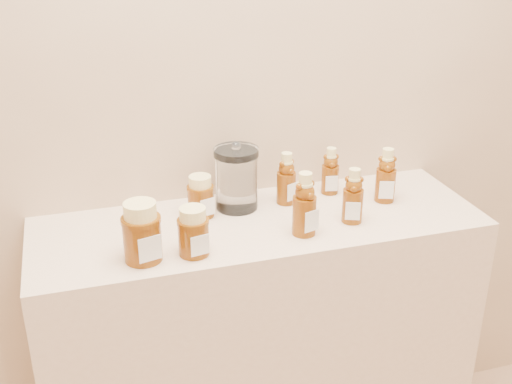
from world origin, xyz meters
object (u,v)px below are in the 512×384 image
object	(u,v)px
bear_bottle_front_left	(305,200)
honey_jar_left	(142,232)
bear_bottle_back_left	(286,175)
display_table	(260,357)
glass_canister	(236,176)

from	to	relation	value
bear_bottle_front_left	honey_jar_left	world-z (taller)	bear_bottle_front_left
bear_bottle_front_left	bear_bottle_back_left	bearing A→B (deg)	67.11
bear_bottle_front_left	display_table	bearing A→B (deg)	113.06
bear_bottle_back_left	display_table	bearing A→B (deg)	-161.12
display_table	glass_canister	distance (m)	0.55
bear_bottle_front_left	honey_jar_left	bearing A→B (deg)	164.28
bear_bottle_back_left	glass_canister	distance (m)	0.14
honey_jar_left	glass_canister	world-z (taller)	glass_canister
bear_bottle_back_left	honey_jar_left	xyz separation A→B (m)	(-0.43, -0.20, -0.01)
display_table	glass_canister	bearing A→B (deg)	110.62
honey_jar_left	glass_canister	bearing A→B (deg)	21.89
honey_jar_left	display_table	bearing A→B (deg)	4.72
glass_canister	bear_bottle_back_left	bearing A→B (deg)	-3.98
display_table	bear_bottle_front_left	world-z (taller)	bear_bottle_front_left
glass_canister	display_table	bearing A→B (deg)	-69.38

